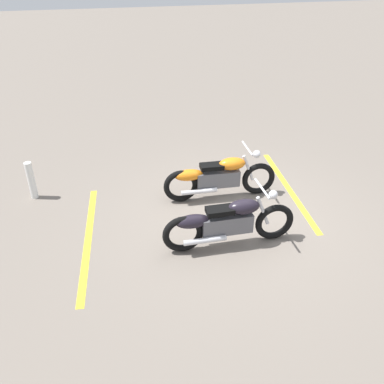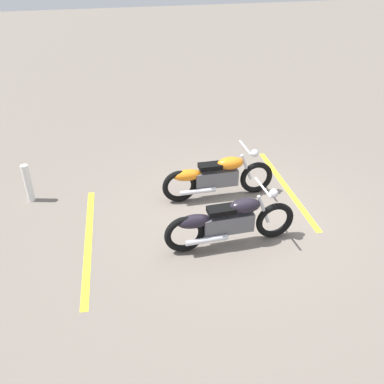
# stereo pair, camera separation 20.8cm
# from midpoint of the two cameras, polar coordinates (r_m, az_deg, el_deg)

# --- Properties ---
(ground_plane) EXTENTS (60.00, 60.00, 0.00)m
(ground_plane) POSITION_cam_midpoint_polar(r_m,az_deg,el_deg) (7.65, 5.40, -3.32)
(ground_plane) COLOR slate
(motorcycle_bright_foreground) EXTENTS (2.23, 0.62, 1.04)m
(motorcycle_bright_foreground) POSITION_cam_midpoint_polar(r_m,az_deg,el_deg) (7.95, 2.61, 2.16)
(motorcycle_bright_foreground) COLOR black
(motorcycle_bright_foreground) RESTS_ON ground
(motorcycle_dark_foreground) EXTENTS (2.23, 0.62, 1.04)m
(motorcycle_dark_foreground) POSITION_cam_midpoint_polar(r_m,az_deg,el_deg) (6.69, 4.12, -4.10)
(motorcycle_dark_foreground) COLOR black
(motorcycle_dark_foreground) RESTS_ON ground
(bollard_post) EXTENTS (0.14, 0.14, 0.77)m
(bollard_post) POSITION_cam_midpoint_polar(r_m,az_deg,el_deg) (8.52, -22.47, 1.13)
(bollard_post) COLOR white
(bollard_post) RESTS_ON ground
(parking_stripe_near) EXTENTS (0.40, 3.20, 0.01)m
(parking_stripe_near) POSITION_cam_midpoint_polar(r_m,az_deg,el_deg) (8.70, 12.25, 0.69)
(parking_stripe_near) COLOR yellow
(parking_stripe_near) RESTS_ON ground
(parking_stripe_mid) EXTENTS (0.40, 3.20, 0.01)m
(parking_stripe_mid) POSITION_cam_midpoint_polar(r_m,az_deg,el_deg) (7.25, -14.99, -6.56)
(parking_stripe_mid) COLOR yellow
(parking_stripe_mid) RESTS_ON ground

